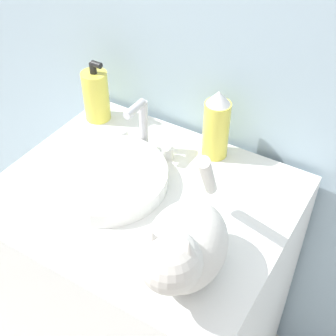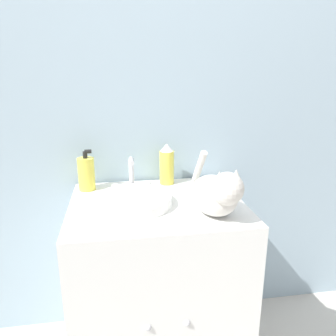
{
  "view_description": "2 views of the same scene",
  "coord_description": "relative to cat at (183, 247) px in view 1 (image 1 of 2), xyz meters",
  "views": [
    {
      "loc": [
        0.48,
        -0.39,
        1.6
      ],
      "look_at": [
        0.09,
        0.26,
        0.95
      ],
      "focal_mm": 50.0,
      "sensor_mm": 36.0,
      "label": 1
    },
    {
      "loc": [
        -0.15,
        -0.96,
        1.33
      ],
      "look_at": [
        0.05,
        0.29,
        0.95
      ],
      "focal_mm": 35.0,
      "sensor_mm": 36.0,
      "label": 2
    }
  ],
  "objects": [
    {
      "name": "vanity_cabinet",
      "position": [
        -0.2,
        0.16,
        -0.49
      ],
      "size": [
        0.71,
        0.59,
        0.8
      ],
      "color": "white",
      "rests_on": "ground_plane"
    },
    {
      "name": "sink_basin",
      "position": [
        -0.3,
        0.14,
        -0.07
      ],
      "size": [
        0.3,
        0.3,
        0.04
      ],
      "color": "white",
      "rests_on": "vanity_cabinet"
    },
    {
      "name": "faucet",
      "position": [
        -0.3,
        0.3,
        -0.02
      ],
      "size": [
        0.18,
        0.09,
        0.16
      ],
      "color": "silver",
      "rests_on": "vanity_cabinet"
    },
    {
      "name": "cat",
      "position": [
        0.0,
        0.0,
        0.0
      ],
      "size": [
        0.2,
        0.35,
        0.23
      ],
      "rotation": [
        0.0,
        0.0,
        -1.38
      ],
      "color": "silver",
      "rests_on": "vanity_cabinet"
    },
    {
      "name": "soap_bottle",
      "position": [
        -0.5,
        0.36,
        -0.01
      ],
      "size": [
        0.08,
        0.08,
        0.19
      ],
      "color": "#EADB4C",
      "rests_on": "vanity_cabinet"
    },
    {
      "name": "spray_bottle",
      "position": [
        -0.13,
        0.39,
        0.01
      ],
      "size": [
        0.07,
        0.07,
        0.2
      ],
      "color": "#EADB4C",
      "rests_on": "vanity_cabinet"
    }
  ]
}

